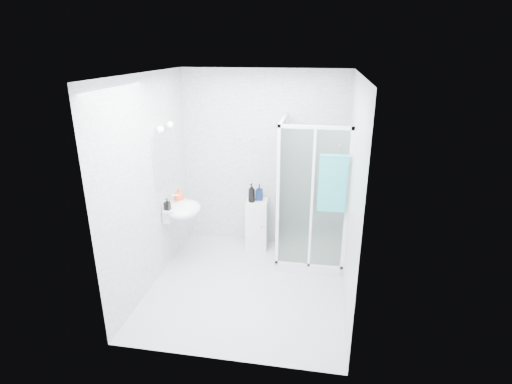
% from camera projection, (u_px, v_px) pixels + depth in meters
% --- Properties ---
extents(room, '(2.40, 2.60, 2.60)m').
position_uv_depth(room, '(247.00, 190.00, 4.65)').
color(room, silver).
rests_on(room, ground).
extents(shower_enclosure, '(0.90, 0.95, 2.00)m').
position_uv_depth(shower_enclosure, '(305.00, 232.00, 5.54)').
color(shower_enclosure, white).
rests_on(shower_enclosure, ground).
extents(wall_basin, '(0.46, 0.56, 0.35)m').
position_uv_depth(wall_basin, '(182.00, 210.00, 5.40)').
color(wall_basin, white).
rests_on(wall_basin, ground).
extents(mirror, '(0.02, 0.60, 0.70)m').
position_uv_depth(mirror, '(164.00, 159.00, 5.19)').
color(mirror, white).
rests_on(mirror, room).
extents(vanity_lights, '(0.10, 0.40, 0.08)m').
position_uv_depth(vanity_lights, '(165.00, 127.00, 5.03)').
color(vanity_lights, silver).
rests_on(vanity_lights, room).
extents(wall_hooks, '(0.23, 0.06, 0.03)m').
position_uv_depth(wall_hooks, '(246.00, 139.00, 5.74)').
color(wall_hooks, silver).
rests_on(wall_hooks, room).
extents(storage_cabinet, '(0.33, 0.35, 0.75)m').
position_uv_depth(storage_cabinet, '(257.00, 224.00, 5.96)').
color(storage_cabinet, white).
rests_on(storage_cabinet, ground).
extents(hand_towel, '(0.34, 0.05, 0.73)m').
position_uv_depth(hand_towel, '(333.00, 182.00, 4.82)').
color(hand_towel, teal).
rests_on(hand_towel, shower_enclosure).
extents(shampoo_bottle_a, '(0.14, 0.14, 0.28)m').
position_uv_depth(shampoo_bottle_a, '(252.00, 193.00, 5.74)').
color(shampoo_bottle_a, black).
rests_on(shampoo_bottle_a, storage_cabinet).
extents(shampoo_bottle_b, '(0.11, 0.12, 0.23)m').
position_uv_depth(shampoo_bottle_b, '(259.00, 192.00, 5.82)').
color(shampoo_bottle_b, '#0B1C45').
rests_on(shampoo_bottle_b, storage_cabinet).
extents(soap_dispenser_orange, '(0.18, 0.18, 0.18)m').
position_uv_depth(soap_dispenser_orange, '(179.00, 195.00, 5.48)').
color(soap_dispenser_orange, '#FD491D').
rests_on(soap_dispenser_orange, wall_basin).
extents(soap_dispenser_black, '(0.08, 0.08, 0.16)m').
position_uv_depth(soap_dispenser_black, '(167.00, 204.00, 5.19)').
color(soap_dispenser_black, black).
rests_on(soap_dispenser_black, wall_basin).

